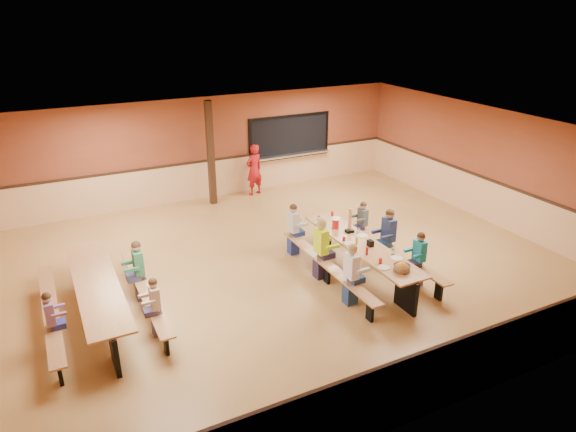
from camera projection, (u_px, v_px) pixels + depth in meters
name	position (u px, v px, depth m)	size (l,w,h in m)	color
ground	(286.00, 264.00, 11.57)	(12.00, 12.00, 0.00)	#A1733D
room_envelope	(286.00, 237.00, 11.30)	(12.04, 10.04, 3.02)	brown
kitchen_pass_through	(290.00, 139.00, 16.16)	(2.78, 0.28, 1.38)	black
structural_post	(211.00, 154.00, 14.54)	(0.18, 0.18, 3.00)	black
cafeteria_table_main	(361.00, 252.00, 10.95)	(1.91, 3.70, 0.74)	#B37747
cafeteria_table_second	(98.00, 294.00, 9.38)	(1.91, 3.70, 0.74)	#B37747
seated_child_white_left	(351.00, 275.00, 9.85)	(0.39, 0.32, 1.26)	white
seated_adult_yellow	(321.00, 249.00, 10.78)	(0.43, 0.35, 1.33)	#CFFF19
seated_child_grey_left	(293.00, 229.00, 11.85)	(0.37, 0.31, 1.22)	silver
seated_child_teal_right	(419.00, 259.00, 10.54)	(0.35, 0.29, 1.17)	teal
seated_child_navy_right	(388.00, 237.00, 11.37)	(0.41, 0.34, 1.29)	navy
seated_child_char_right	(362.00, 225.00, 12.23)	(0.33, 0.27, 1.12)	#44494D
seated_child_purple_sec	(52.00, 323.00, 8.49)	(0.32, 0.26, 1.11)	#966597
seated_child_green_sec	(139.00, 271.00, 10.01)	(0.38, 0.31, 1.23)	#317953
seated_child_tan_sec	(156.00, 307.00, 8.92)	(0.32, 0.26, 1.11)	beige
standing_woman	(254.00, 170.00, 15.51)	(0.57, 0.38, 1.57)	#AC1319
punch_pitcher	(336.00, 224.00, 11.55)	(0.16, 0.16, 0.22)	red
chip_bowl	(402.00, 267.00, 9.73)	(0.32, 0.32, 0.15)	orange
napkin_dispenser	(370.00, 243.00, 10.72)	(0.10, 0.14, 0.13)	black
condiment_mustard	(357.00, 241.00, 10.80)	(0.06, 0.06, 0.17)	yellow
condiment_ketchup	(367.00, 251.00, 10.34)	(0.06, 0.06, 0.17)	#B2140F
table_paddle	(350.00, 227.00, 11.35)	(0.16, 0.16, 0.56)	black
place_settings	(361.00, 241.00, 10.85)	(0.65, 3.30, 0.11)	beige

